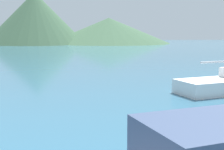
% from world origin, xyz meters
% --- Properties ---
extents(hill_west, '(26.39, 26.39, 13.36)m').
position_xyz_m(hill_west, '(-12.94, 83.73, 6.68)').
color(hill_west, '#38563D').
rests_on(hill_west, ground_plane).
extents(hill_central, '(33.68, 33.68, 6.99)m').
position_xyz_m(hill_central, '(6.59, 86.67, 3.49)').
color(hill_central, '#38563D').
rests_on(hill_central, ground_plane).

